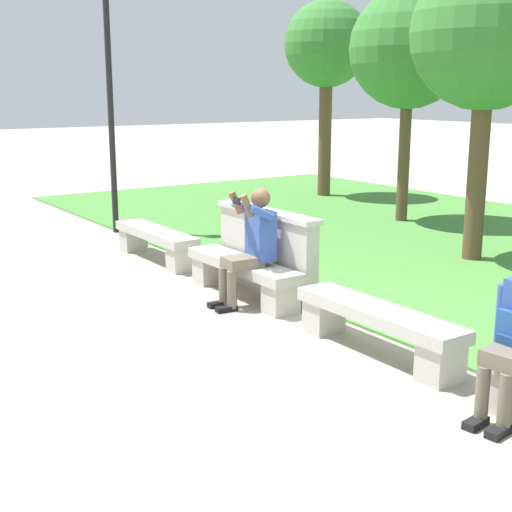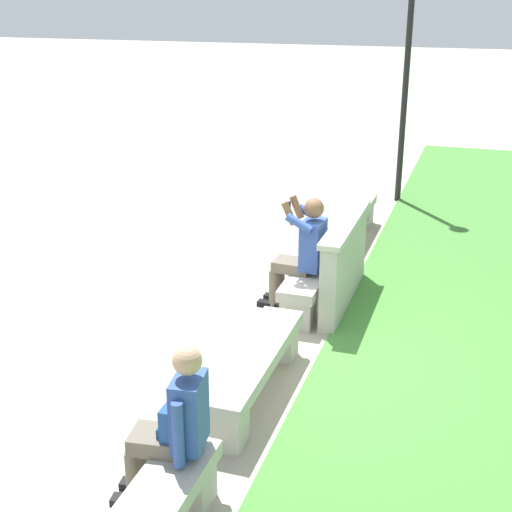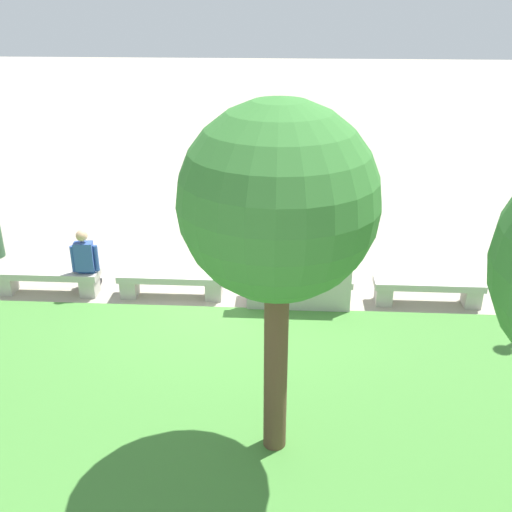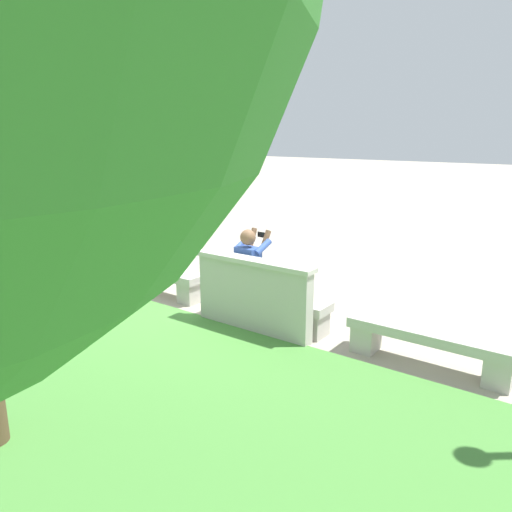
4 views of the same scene
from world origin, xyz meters
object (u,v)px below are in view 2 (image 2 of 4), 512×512
Objects in this scene: person_distant at (175,422)px; backpack at (179,427)px; bench_near at (315,276)px; lamp_post at (409,42)px; bench_main at (352,220)px; person_photographer at (303,248)px; bench_mid at (254,367)px.

person_distant reaches higher than backpack.
lamp_post is at bearing 175.40° from bench_near.
bench_near is at bearing 0.00° from bench_main.
person_photographer is 1.05× the size of person_distant.
bench_near is at bearing 179.00° from person_distant.
bench_mid is 0.46× the size of lamp_post.
bench_mid is at bearing 177.52° from person_distant.
bench_main is 0.46× the size of lamp_post.
bench_near is 0.54m from person_photographer.
bench_main is 6.03m from person_distant.
person_distant is 0.31× the size of lamp_post.
backpack is (-0.02, 0.03, -0.05)m from person_distant.
person_photographer is at bearing -179.38° from backpack.
person_photographer is 0.33× the size of lamp_post.
bench_main is at bearing 179.62° from backpack.
person_distant is (3.77, -0.07, 0.37)m from bench_near.
bench_near is 2.25m from bench_mid.
lamp_post is (-4.50, 0.36, 2.34)m from bench_near.
backpack is (1.50, -0.04, 0.33)m from bench_mid.
bench_near is 1.49× the size of person_distant.
person_distant is at bearing 0.19° from person_photographer.
lamp_post is at bearing 177.04° from person_distant.
bench_near is 1.42× the size of person_photographer.
person_photographer is at bearing -1.74° from bench_main.
person_distant is (6.02, -0.07, 0.37)m from bench_main.
person_photographer is 3.08× the size of backpack.
backpack is at bearing 0.62° from person_photographer.
person_photographer reaches higher than backpack.
lamp_post is at bearing 174.77° from person_photographer.
bench_near and bench_mid have the same top height.
lamp_post reaches higher than bench_near.
lamp_post is at bearing 170.87° from bench_main.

